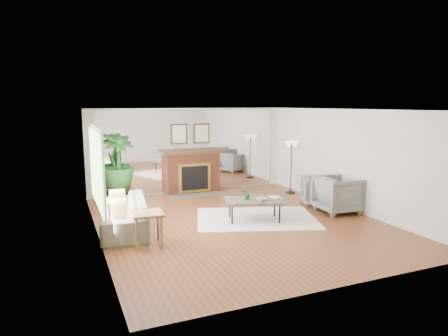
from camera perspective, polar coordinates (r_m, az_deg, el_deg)
name	(u,v)px	position (r m, az deg, el deg)	size (l,w,h in m)	color
ground	(238,222)	(9.04, 2.08, -7.72)	(7.00, 7.00, 0.00)	brown
wall_left	(97,177)	(8.00, -17.71, -1.17)	(0.02, 7.00, 2.50)	white
wall_right	(348,160)	(10.37, 17.31, 1.12)	(0.02, 7.00, 2.50)	white
wall_back	(190,150)	(11.99, -4.89, 2.53)	(6.00, 0.02, 2.50)	white
mirror_panel	(190,150)	(11.97, -4.86, 2.52)	(5.40, 0.04, 2.40)	silver
window_panel	(96,168)	(8.38, -17.79, -0.03)	(0.04, 2.40, 1.50)	#B2E09E
fireplace	(193,171)	(11.86, -4.51, -0.42)	(1.85, 0.83, 2.05)	brown
area_rug	(256,218)	(9.29, 4.63, -7.19)	(2.69, 1.92, 0.03)	white
coffee_table	(254,201)	(9.00, 4.34, -4.79)	(1.42, 1.09, 0.50)	#655C4F
sofa	(124,214)	(8.70, -14.14, -6.37)	(2.30, 0.90, 0.67)	slate
armchair_back	(318,191)	(10.79, 13.26, -3.15)	(0.79, 0.82, 0.74)	gray
armchair_front	(338,194)	(10.13, 16.03, -3.64)	(0.95, 0.98, 0.89)	gray
side_table	(147,218)	(7.60, -10.88, -6.99)	(0.61, 0.61, 0.63)	olive
potted_ficus	(118,165)	(11.17, -14.88, 0.38)	(1.10, 1.10, 1.84)	black
floor_lamp	(292,149)	(11.85, 9.65, 2.72)	(0.50, 0.28, 1.55)	black
tabletop_plant	(247,194)	(8.93, 3.26, -3.68)	(0.25, 0.22, 0.28)	#285C21
fruit_bowl	(261,199)	(8.91, 5.32, -4.47)	(0.24, 0.24, 0.06)	olive
book	(271,198)	(9.15, 6.72, -4.24)	(0.22, 0.30, 0.02)	olive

